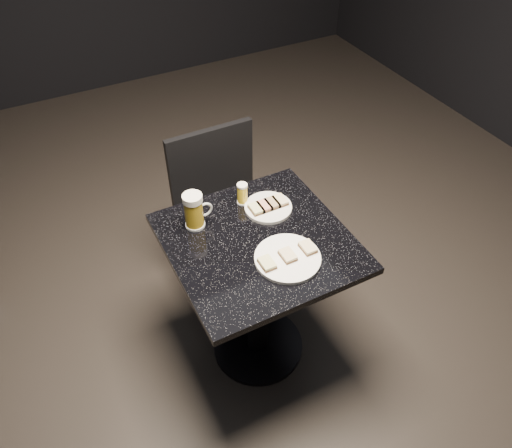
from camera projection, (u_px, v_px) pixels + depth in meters
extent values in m
plane|color=black|center=(258.00, 346.00, 2.49)|extent=(6.00, 6.00, 0.00)
cylinder|color=white|center=(288.00, 258.00, 1.89)|extent=(0.25, 0.25, 0.01)
cylinder|color=silver|center=(268.00, 207.00, 2.10)|extent=(0.20, 0.20, 0.01)
cylinder|color=black|center=(258.00, 345.00, 2.48)|extent=(0.44, 0.44, 0.03)
cylinder|color=black|center=(258.00, 299.00, 2.23)|extent=(0.10, 0.10, 0.69)
cube|color=black|center=(258.00, 243.00, 1.98)|extent=(0.70, 0.70, 0.03)
cylinder|color=silver|center=(195.00, 224.00, 2.03)|extent=(0.08, 0.08, 0.01)
cylinder|color=gold|center=(194.00, 212.00, 1.99)|extent=(0.07, 0.07, 0.12)
cylinder|color=white|center=(192.00, 198.00, 1.93)|extent=(0.08, 0.08, 0.03)
torus|color=silver|center=(205.00, 210.00, 1.99)|extent=(0.07, 0.01, 0.07)
cylinder|color=silver|center=(243.00, 202.00, 2.14)|extent=(0.05, 0.05, 0.01)
cylinder|color=yellow|center=(242.00, 194.00, 2.11)|extent=(0.04, 0.04, 0.08)
cylinder|color=white|center=(242.00, 185.00, 2.07)|extent=(0.05, 0.05, 0.01)
cube|color=black|center=(231.00, 225.00, 2.47)|extent=(0.44, 0.44, 0.04)
cylinder|color=black|center=(215.00, 295.00, 2.45)|extent=(0.04, 0.04, 0.43)
cylinder|color=black|center=(280.00, 269.00, 2.57)|extent=(0.04, 0.04, 0.43)
cylinder|color=black|center=(186.00, 247.00, 2.69)|extent=(0.04, 0.04, 0.43)
cylinder|color=black|center=(248.00, 225.00, 2.81)|extent=(0.04, 0.04, 0.43)
cube|color=black|center=(212.00, 168.00, 2.45)|extent=(0.44, 0.03, 0.44)
cube|color=#4C3521|center=(267.00, 264.00, 1.85)|extent=(0.05, 0.07, 0.01)
cube|color=#D1D184|center=(267.00, 262.00, 1.85)|extent=(0.05, 0.07, 0.01)
cube|color=#4C3521|center=(288.00, 256.00, 1.88)|extent=(0.05, 0.07, 0.01)
cube|color=beige|center=(288.00, 254.00, 1.88)|extent=(0.05, 0.07, 0.01)
cube|color=#4C3521|center=(308.00, 248.00, 1.91)|extent=(0.05, 0.07, 0.01)
cube|color=beige|center=(308.00, 246.00, 1.91)|extent=(0.05, 0.07, 0.01)
cube|color=#4C3521|center=(256.00, 209.00, 2.08)|extent=(0.05, 0.07, 0.01)
cube|color=#D1D184|center=(256.00, 208.00, 2.07)|extent=(0.05, 0.07, 0.01)
cube|color=#4C3521|center=(264.00, 207.00, 2.09)|extent=(0.05, 0.07, 0.01)
cube|color=tan|center=(264.00, 205.00, 2.08)|extent=(0.05, 0.07, 0.01)
cube|color=#4C3521|center=(272.00, 204.00, 2.10)|extent=(0.05, 0.07, 0.01)
cube|color=#8C7251|center=(272.00, 202.00, 2.09)|extent=(0.05, 0.07, 0.01)
cube|color=#4C3521|center=(280.00, 201.00, 2.11)|extent=(0.05, 0.07, 0.01)
cube|color=beige|center=(280.00, 200.00, 2.11)|extent=(0.05, 0.07, 0.01)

